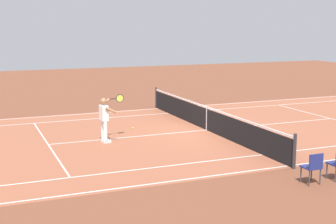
{
  "coord_description": "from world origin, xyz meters",
  "views": [
    {
      "loc": [
        8.77,
        17.21,
        4.27
      ],
      "look_at": [
        1.77,
        0.13,
        0.9
      ],
      "focal_mm": 51.3,
      "sensor_mm": 36.0,
      "label": 1
    }
  ],
  "objects_px": {
    "tennis_net": "(207,118)",
    "tennis_ball": "(133,128)",
    "tennis_player_near": "(105,117)",
    "spectator_chair_5": "(313,166)"
  },
  "relations": [
    {
      "from": "spectator_chair_5",
      "to": "tennis_player_near",
      "type": "bearing_deg",
      "value": -59.61
    },
    {
      "from": "tennis_player_near",
      "to": "tennis_ball",
      "type": "distance_m",
      "value": 2.6
    },
    {
      "from": "spectator_chair_5",
      "to": "tennis_ball",
      "type": "bearing_deg",
      "value": -74.94
    },
    {
      "from": "tennis_net",
      "to": "tennis_ball",
      "type": "xyz_separation_m",
      "value": [
        2.73,
        -1.36,
        -0.46
      ]
    },
    {
      "from": "tennis_ball",
      "to": "tennis_player_near",
      "type": "bearing_deg",
      "value": 47.17
    },
    {
      "from": "tennis_ball",
      "to": "tennis_net",
      "type": "bearing_deg",
      "value": 153.51
    },
    {
      "from": "tennis_net",
      "to": "tennis_player_near",
      "type": "distance_m",
      "value": 4.44
    },
    {
      "from": "tennis_player_near",
      "to": "spectator_chair_5",
      "type": "xyz_separation_m",
      "value": [
        -3.96,
        6.75,
        -0.41
      ]
    },
    {
      "from": "tennis_net",
      "to": "tennis_ball",
      "type": "height_order",
      "value": "tennis_net"
    },
    {
      "from": "tennis_net",
      "to": "tennis_player_near",
      "type": "relative_size",
      "value": 6.89
    }
  ]
}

